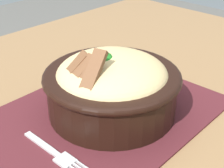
% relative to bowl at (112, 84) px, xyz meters
% --- Properties ---
extents(table, '(1.30, 0.84, 0.71)m').
position_rel_bowl_xyz_m(table, '(0.06, -0.02, -0.12)').
color(table, olive).
rests_on(table, ground_plane).
extents(placemat, '(0.40, 0.29, 0.00)m').
position_rel_bowl_xyz_m(placemat, '(0.03, -0.01, -0.05)').
color(placemat, '#47191E').
rests_on(placemat, table).
extents(bowl, '(0.22, 0.22, 0.12)m').
position_rel_bowl_xyz_m(bowl, '(0.00, 0.00, 0.00)').
color(bowl, black).
rests_on(bowl, placemat).
extents(fork, '(0.02, 0.12, 0.00)m').
position_rel_bowl_xyz_m(fork, '(0.13, 0.02, -0.05)').
color(fork, '#B5B5B5').
rests_on(fork, placemat).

